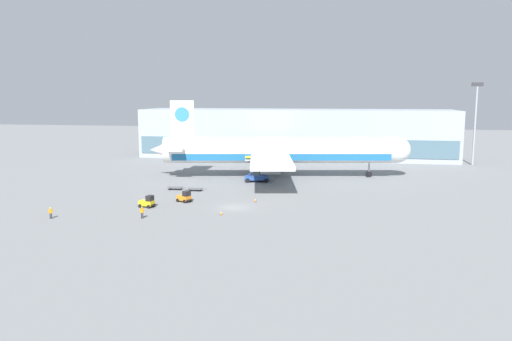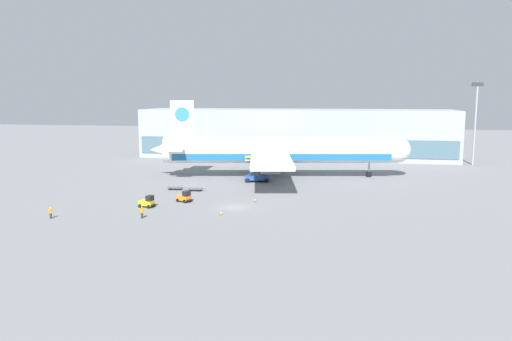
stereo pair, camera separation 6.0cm
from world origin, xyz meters
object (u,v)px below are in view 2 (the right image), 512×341
ground_crew_near (142,211)px  traffic_cone_near (221,213)px  baggage_dolly_second (195,189)px  scissor_lift_loader (257,172)px  baggage_dolly_lead (175,188)px  ground_crew_far (51,212)px  baggage_tug_foreground (147,202)px  traffic_cone_far (255,200)px  airplane_main (277,151)px  light_mast (476,117)px  baggage_tug_mid (185,197)px

ground_crew_near → traffic_cone_near: bearing=-168.5°
baggage_dolly_second → ground_crew_near: size_ratio=2.06×
traffic_cone_near → scissor_lift_loader: bearing=89.5°
baggage_dolly_lead → ground_crew_far: 27.30m
baggage_tug_foreground → baggage_dolly_second: size_ratio=0.71×
baggage_dolly_second → traffic_cone_far: 15.27m
airplane_main → ground_crew_near: airplane_main is taller
airplane_main → ground_crew_far: (-28.11, -43.70, -4.82)m
light_mast → traffic_cone_near: bearing=-128.5°
baggage_tug_foreground → baggage_dolly_lead: 15.47m
baggage_tug_mid → ground_crew_near: 12.46m
traffic_cone_far → ground_crew_far: bearing=-148.7°
airplane_main → baggage_dolly_lead: 26.08m
baggage_tug_foreground → ground_crew_far: bearing=-129.1°
baggage_tug_mid → baggage_dolly_second: bearing=122.5°
traffic_cone_near → traffic_cone_far: size_ratio=1.02×
baggage_tug_foreground → traffic_cone_far: (16.65, 7.20, -0.55)m
airplane_main → traffic_cone_far: 27.34m
traffic_cone_near → light_mast: bearing=51.5°
airplane_main → ground_crew_near: (-14.78, -41.18, -4.76)m
baggage_tug_mid → traffic_cone_far: (11.94, 2.22, -0.55)m
ground_crew_near → traffic_cone_far: ground_crew_near is taller
scissor_lift_loader → baggage_tug_foreground: bearing=-126.2°
scissor_lift_loader → baggage_tug_mid: scissor_lift_loader is taller
airplane_main → baggage_dolly_second: bearing=-135.1°
light_mast → baggage_tug_mid: bearing=-136.5°
ground_crew_far → traffic_cone_far: (27.88, 16.92, -0.70)m
light_mast → ground_crew_near: size_ratio=11.79×
scissor_lift_loader → ground_crew_near: 36.28m
airplane_main → scissor_lift_loader: 8.47m
traffic_cone_near → traffic_cone_far: traffic_cone_near is taller
baggage_tug_foreground → ground_crew_near: baggage_tug_foreground is taller
ground_crew_near → traffic_cone_near: (11.06, 4.21, -0.74)m
scissor_lift_loader → baggage_dolly_lead: size_ratio=1.51×
scissor_lift_loader → baggage_dolly_second: (-9.91, -12.30, -1.64)m
baggage_tug_foreground → baggage_tug_mid: (4.72, 4.98, 0.00)m
baggage_dolly_second → baggage_tug_mid: bearing=-86.7°
baggage_tug_mid → baggage_dolly_second: baggage_tug_mid is taller
scissor_lift_loader → traffic_cone_near: bearing=-100.5°
airplane_main → baggage_tug_foreground: bearing=-126.4°
ground_crew_near → scissor_lift_loader: bearing=-117.5°
ground_crew_far → traffic_cone_near: ground_crew_far is taller
airplane_main → baggage_dolly_lead: airplane_main is taller
baggage_dolly_lead → ground_crew_far: ground_crew_far is taller
baggage_dolly_second → ground_crew_far: ground_crew_far is taller
traffic_cone_near → traffic_cone_far: 10.78m
ground_crew_far → traffic_cone_near: bearing=-12.2°
traffic_cone_near → baggage_dolly_second: bearing=118.3°
ground_crew_far → baggage_tug_mid: bearing=15.0°
baggage_tug_foreground → traffic_cone_near: 13.50m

